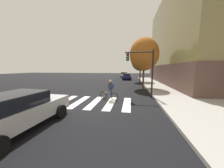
# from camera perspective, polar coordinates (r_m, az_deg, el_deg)

# --- Properties ---
(ground_plane) EXTENTS (120.00, 120.00, 0.00)m
(ground_plane) POSITION_cam_1_polar(r_m,az_deg,el_deg) (9.50, -12.87, -8.50)
(ground_plane) COLOR black
(sidewalk) EXTENTS (6.50, 50.00, 0.15)m
(sidewalk) POSITION_cam_1_polar(r_m,az_deg,el_deg) (10.28, 40.08, -8.44)
(sidewalk) COLOR #9E9B93
(sidewalk) RESTS_ON ground
(crosswalk_stripes) EXTENTS (6.73, 3.50, 0.01)m
(crosswalk_stripes) POSITION_cam_1_polar(r_m,az_deg,el_deg) (9.45, -12.03, -8.53)
(crosswalk_stripes) COLOR silver
(crosswalk_stripes) RESTS_ON ground
(sedan_near) EXTENTS (2.37, 4.70, 1.59)m
(sedan_near) POSITION_cam_1_polar(r_m,az_deg,el_deg) (6.39, -39.09, -10.26)
(sedan_near) COLOR #B7B7BC
(sedan_near) RESTS_ON ground
(sedan_mid) EXTENTS (2.37, 4.50, 1.50)m
(sedan_mid) POSITION_cam_1_polar(r_m,az_deg,el_deg) (28.06, 7.03, 3.72)
(sedan_mid) COLOR navy
(sedan_mid) RESTS_ON ground
(sedan_far) EXTENTS (2.34, 4.53, 1.52)m
(sedan_far) POSITION_cam_1_polar(r_m,az_deg,el_deg) (35.83, 6.01, 4.56)
(sedan_far) COLOR #B7B7BC
(sedan_far) RESTS_ON ground
(cyclist) EXTENTS (1.64, 0.60, 1.69)m
(cyclist) POSITION_cam_1_polar(r_m,az_deg,el_deg) (9.65, -0.93, -2.91)
(cyclist) COLOR black
(cyclist) RESTS_ON ground
(traffic_light_near) EXTENTS (2.47, 0.28, 4.20)m
(traffic_light_near) POSITION_cam_1_polar(r_m,az_deg,el_deg) (10.70, 14.77, 8.72)
(traffic_light_near) COLOR black
(traffic_light_near) RESTS_ON ground
(fire_hydrant) EXTENTS (0.33, 0.22, 0.78)m
(fire_hydrant) POSITION_cam_1_polar(r_m,az_deg,el_deg) (17.47, 18.81, 0.33)
(fire_hydrant) COLOR gold
(fire_hydrant) RESTS_ON sidewalk
(street_tree_near) EXTENTS (3.66, 3.66, 6.51)m
(street_tree_near) POSITION_cam_1_polar(r_m,az_deg,el_deg) (15.99, 15.34, 13.73)
(street_tree_near) COLOR #4C3823
(street_tree_near) RESTS_ON ground
(street_tree_mid) EXTENTS (3.45, 3.45, 6.13)m
(street_tree_mid) POSITION_cam_1_polar(r_m,az_deg,el_deg) (23.28, 13.67, 11.10)
(street_tree_mid) COLOR #4C3823
(street_tree_mid) RESTS_ON ground
(corner_building) EXTENTS (18.60, 22.83, 14.83)m
(corner_building) POSITION_cam_1_polar(r_m,az_deg,el_deg) (26.59, 43.67, 15.82)
(corner_building) COLOR brown
(corner_building) RESTS_ON ground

